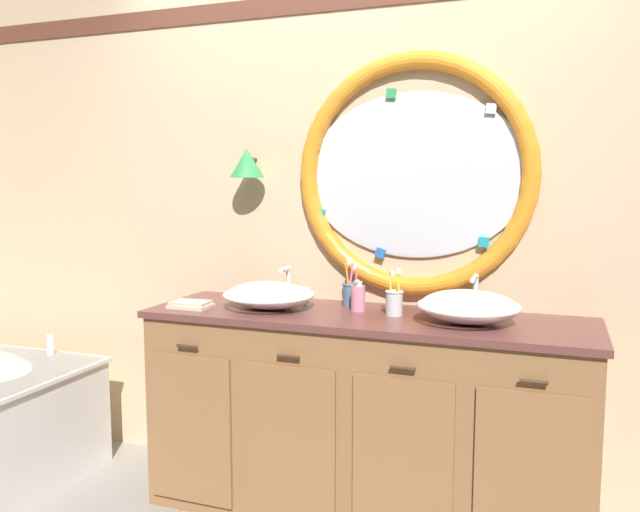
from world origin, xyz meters
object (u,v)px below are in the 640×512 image
object	(u,v)px
sink_basin_left	(269,295)
toothbrush_holder_right	(394,302)
sink_basin_right	(469,307)
toothbrush_holder_left	(351,293)
folded_hand_towel	(191,305)
soap_dispenser	(358,297)

from	to	relation	value
sink_basin_left	toothbrush_holder_right	size ratio (longest dim) A/B	2.03
sink_basin_right	toothbrush_holder_right	bearing A→B (deg)	171.33
sink_basin_left	sink_basin_right	world-z (taller)	sink_basin_right
toothbrush_holder_left	folded_hand_towel	world-z (taller)	toothbrush_holder_left
toothbrush_holder_right	folded_hand_towel	distance (m)	0.93
toothbrush_holder_right	folded_hand_towel	xyz separation A→B (m)	(-0.92, -0.16, -0.05)
sink_basin_left	soap_dispenser	size ratio (longest dim) A/B	2.92
toothbrush_holder_right	soap_dispenser	size ratio (longest dim) A/B	1.44
toothbrush_holder_left	soap_dispenser	bearing A→B (deg)	-56.30
toothbrush_holder_right	toothbrush_holder_left	bearing A→B (deg)	151.04
toothbrush_holder_right	sink_basin_left	bearing A→B (deg)	-175.10
toothbrush_holder_left	toothbrush_holder_right	distance (m)	0.27
sink_basin_left	folded_hand_towel	distance (m)	0.36
toothbrush_holder_right	soap_dispenser	bearing A→B (deg)	168.25
sink_basin_right	folded_hand_towel	distance (m)	1.24
soap_dispenser	toothbrush_holder_right	bearing A→B (deg)	-11.75
toothbrush_holder_left	toothbrush_holder_right	world-z (taller)	toothbrush_holder_left
sink_basin_right	toothbrush_holder_right	distance (m)	0.32
sink_basin_left	toothbrush_holder_right	bearing A→B (deg)	4.90
sink_basin_right	folded_hand_towel	bearing A→B (deg)	-174.96
sink_basin_left	soap_dispenser	distance (m)	0.41
toothbrush_holder_right	folded_hand_towel	world-z (taller)	toothbrush_holder_right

